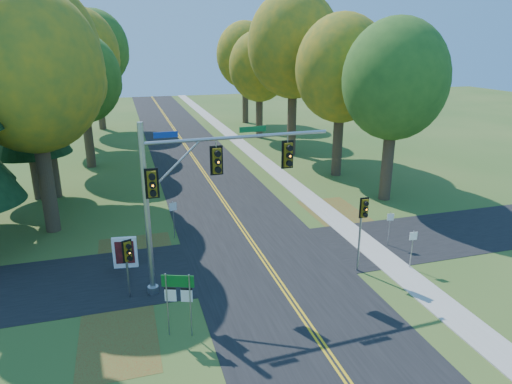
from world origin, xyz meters
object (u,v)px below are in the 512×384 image
object	(u,v)px
east_signal_pole	(363,216)
route_sign_cluster	(178,292)
traffic_mast	(195,183)
info_kiosk	(125,253)

from	to	relation	value
east_signal_pole	route_sign_cluster	distance (m)	9.74
east_signal_pole	traffic_mast	bearing A→B (deg)	175.20
traffic_mast	info_kiosk	world-z (taller)	traffic_mast
traffic_mast	route_sign_cluster	xyz separation A→B (m)	(-1.37, -3.59, -3.20)
traffic_mast	east_signal_pole	world-z (taller)	traffic_mast
traffic_mast	east_signal_pole	distance (m)	8.26
east_signal_pole	info_kiosk	world-z (taller)	east_signal_pole
traffic_mast	route_sign_cluster	distance (m)	5.00
traffic_mast	east_signal_pole	xyz separation A→B (m)	(7.94, -0.95, -2.08)
route_sign_cluster	east_signal_pole	bearing A→B (deg)	36.00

